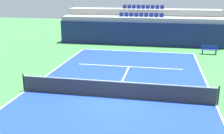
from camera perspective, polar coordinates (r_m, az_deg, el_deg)
ground_plane at (r=15.05m, az=0.51°, el=-6.59°), size 80.00×80.00×0.00m
court_surface at (r=15.05m, az=0.51°, el=-6.57°), size 11.00×24.00×0.01m
baseline_far at (r=26.37m, az=5.25°, el=3.37°), size 11.00×0.10×0.00m
sideline_left at (r=16.83m, az=-18.12°, el=-4.86°), size 0.10×24.00×0.00m
sideline_right at (r=15.12m, az=21.46°, el=-7.62°), size 0.10×24.00×0.00m
service_line_far at (r=21.02m, az=3.69°, el=0.09°), size 8.26×0.10×0.00m
centre_service_line at (r=18.00m, az=2.37°, el=-2.68°), size 0.10×6.40×0.00m
back_wall at (r=28.90m, az=5.90°, el=7.00°), size 17.68×0.30×2.52m
stands_tier_lower at (r=30.20m, az=6.15°, el=7.82°), size 17.68×2.40×2.97m
stands_tier_upper at (r=32.52m, az=6.55°, el=9.04°), size 17.68×2.40×3.70m
seating_row_lower at (r=30.10m, az=6.26°, el=10.89°), size 4.88×0.44×0.44m
seating_row_upper at (r=32.43m, az=6.68°, el=12.52°), size 4.88×0.44×0.44m
tennis_net at (r=14.86m, az=0.52°, el=-4.78°), size 11.08×0.08×1.07m
player_bench at (r=26.64m, az=20.15°, el=3.66°), size 1.50×0.40×0.85m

